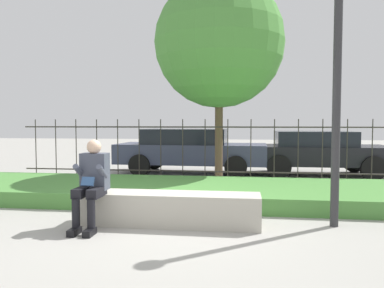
# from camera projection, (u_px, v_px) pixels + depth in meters

# --- Properties ---
(ground_plane) EXTENTS (60.00, 60.00, 0.00)m
(ground_plane) POSITION_uv_depth(u_px,v_px,m) (161.00, 225.00, 5.61)
(ground_plane) COLOR #9E9B93
(stone_bench) EXTENTS (2.67, 0.54, 0.48)m
(stone_bench) POSITION_uv_depth(u_px,v_px,m) (170.00, 211.00, 5.58)
(stone_bench) COLOR #B7B2A3
(stone_bench) RESTS_ON ground_plane
(person_seated_reader) EXTENTS (0.42, 0.73, 1.28)m
(person_seated_reader) POSITION_uv_depth(u_px,v_px,m) (92.00, 180.00, 5.40)
(person_seated_reader) COLOR black
(person_seated_reader) RESTS_ON ground_plane
(grass_berm) EXTENTS (10.98, 2.54, 0.29)m
(grass_berm) POSITION_uv_depth(u_px,v_px,m) (182.00, 191.00, 7.55)
(grass_berm) COLOR #4C893D
(grass_berm) RESTS_ON ground_plane
(iron_fence) EXTENTS (8.98, 0.03, 1.62)m
(iron_fence) POSITION_uv_depth(u_px,v_px,m) (194.00, 150.00, 9.31)
(iron_fence) COLOR #332D28
(iron_fence) RESTS_ON ground_plane
(car_parked_center) EXTENTS (4.53, 1.98, 1.35)m
(car_parked_center) POSITION_uv_depth(u_px,v_px,m) (190.00, 149.00, 11.39)
(car_parked_center) COLOR #383D56
(car_parked_center) RESTS_ON ground_plane
(car_parked_right) EXTENTS (3.95, 1.96, 1.29)m
(car_parked_right) POSITION_uv_depth(u_px,v_px,m) (318.00, 151.00, 10.93)
(car_parked_right) COLOR black
(car_parked_right) RESTS_ON ground_plane
(street_lamp) EXTENTS (0.28, 0.28, 3.68)m
(street_lamp) POSITION_uv_depth(u_px,v_px,m) (337.00, 70.00, 5.40)
(street_lamp) COLOR #2D2D30
(street_lamp) RESTS_ON ground_plane
(tree_behind_fence) EXTENTS (3.31, 3.31, 5.22)m
(tree_behind_fence) POSITION_uv_depth(u_px,v_px,m) (219.00, 43.00, 9.54)
(tree_behind_fence) COLOR brown
(tree_behind_fence) RESTS_ON ground_plane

